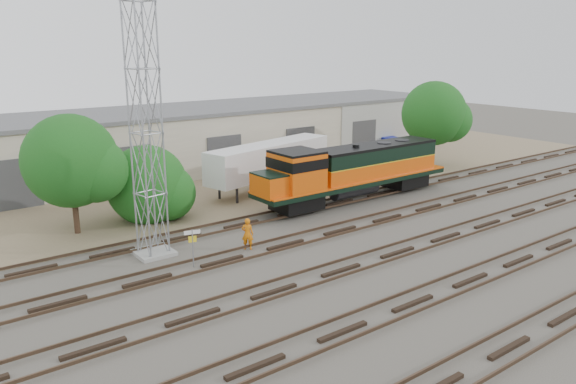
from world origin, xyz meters
TOP-DOWN VIEW (x-y plane):
  - ground at (0.00, 0.00)m, footprint 140.00×140.00m
  - dirt_strip at (0.00, 15.00)m, footprint 80.00×16.00m
  - tracks at (0.00, -3.00)m, footprint 80.00×20.40m
  - warehouse at (0.04, 22.98)m, footprint 58.40×10.40m
  - locomotive at (5.15, 6.00)m, footprint 16.06×2.82m
  - signal_tower at (-10.28, 4.63)m, footprint 1.87×1.87m
  - sign_post at (-9.44, 1.82)m, footprint 0.78×0.25m
  - worker at (-5.93, 2.31)m, footprint 0.75×0.74m
  - semi_trailer at (2.77, 12.25)m, footprint 11.70×4.86m
  - dumpster_blue at (21.24, 17.62)m, footprint 1.98×1.91m
  - dumpster_red at (22.17, 16.06)m, footprint 1.89×1.83m
  - tree_west at (-12.14, 10.32)m, footprint 5.59×5.33m
  - tree_mid at (-7.70, 10.41)m, footprint 5.26×5.01m
  - tree_east at (19.00, 9.85)m, footprint 5.92×5.64m

SIDE VIEW (x-z plane):
  - ground at x=0.00m, z-range 0.00..0.00m
  - dirt_strip at x=0.00m, z-range 0.00..0.02m
  - tracks at x=0.00m, z-range -0.06..0.22m
  - dumpster_red at x=22.17m, z-range 0.00..1.40m
  - dumpster_blue at x=21.24m, z-range 0.00..1.50m
  - worker at x=-5.93m, z-range 0.00..1.75m
  - sign_post at x=-9.44m, z-range 0.39..2.34m
  - tree_mid at x=-7.70m, z-range -0.42..4.59m
  - semi_trailer at x=2.77m, z-range 0.46..3.99m
  - locomotive at x=5.15m, z-range 0.30..4.16m
  - warehouse at x=0.04m, z-range 0.00..5.30m
  - tree_west at x=-12.14m, z-range 0.68..7.65m
  - tree_east at x=19.00m, z-range 0.84..8.45m
  - signal_tower at x=-10.28m, z-range -0.15..12.51m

